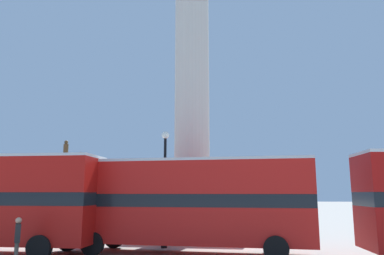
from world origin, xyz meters
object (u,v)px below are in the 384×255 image
object	(u,v)px
street_lamp	(165,185)
pedestrian_near_lamp	(17,238)
bus_c	(186,201)
monument_column	(192,105)
equestrian_statue	(63,202)

from	to	relation	value
street_lamp	pedestrian_near_lamp	size ratio (longest dim) A/B	3.30
bus_c	pedestrian_near_lamp	distance (m)	6.91
monument_column	equestrian_statue	size ratio (longest dim) A/B	3.61
monument_column	street_lamp	size ratio (longest dim) A/B	4.06
monument_column	pedestrian_near_lamp	xyz separation A→B (m)	(-5.20, -9.28, -7.11)
bus_c	equestrian_statue	size ratio (longest dim) A/B	1.71
monument_column	pedestrian_near_lamp	bearing A→B (deg)	-119.26
equestrian_statue	pedestrian_near_lamp	size ratio (longest dim) A/B	3.71
bus_c	equestrian_statue	distance (m)	13.72
monument_column	equestrian_statue	world-z (taller)	monument_column
street_lamp	pedestrian_near_lamp	distance (m)	7.19
monument_column	bus_c	distance (m)	8.13
bus_c	equestrian_statue	bearing A→B (deg)	142.10
pedestrian_near_lamp	street_lamp	bearing A→B (deg)	-74.06
street_lamp	pedestrian_near_lamp	world-z (taller)	street_lamp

